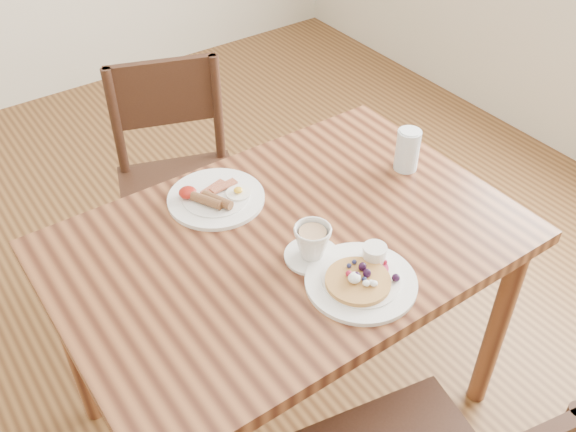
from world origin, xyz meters
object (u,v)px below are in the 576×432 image
object	(u,v)px
dining_table	(288,264)
pancake_plate	(362,278)
breakfast_plate	(215,197)
teacup_saucer	(312,244)
water_glass	(407,150)
chair_far	(178,177)

from	to	relation	value
dining_table	pancake_plate	xyz separation A→B (m)	(0.05, -0.24, 0.11)
breakfast_plate	teacup_saucer	xyz separation A→B (m)	(0.08, -0.34, 0.03)
water_glass	pancake_plate	bearing A→B (deg)	-145.13
teacup_saucer	pancake_plate	bearing A→B (deg)	-72.29
pancake_plate	water_glass	xyz separation A→B (m)	(0.41, 0.29, 0.05)
chair_far	teacup_saucer	bearing A→B (deg)	107.93
chair_far	breakfast_plate	xyz separation A→B (m)	(-0.11, -0.49, 0.27)
chair_far	water_glass	size ratio (longest dim) A/B	6.93
water_glass	breakfast_plate	bearing A→B (deg)	160.59
chair_far	pancake_plate	size ratio (longest dim) A/B	3.26
dining_table	breakfast_plate	distance (m)	0.28
pancake_plate	breakfast_plate	world-z (taller)	pancake_plate
chair_far	breakfast_plate	size ratio (longest dim) A/B	3.26
breakfast_plate	teacup_saucer	distance (m)	0.35
breakfast_plate	pancake_plate	bearing A→B (deg)	-74.92
dining_table	chair_far	xyz separation A→B (m)	(0.03, 0.72, -0.16)
dining_table	chair_far	bearing A→B (deg)	87.68
breakfast_plate	water_glass	size ratio (longest dim) A/B	2.13
pancake_plate	teacup_saucer	xyz separation A→B (m)	(-0.04, 0.14, 0.03)
pancake_plate	breakfast_plate	bearing A→B (deg)	105.08
dining_table	water_glass	distance (m)	0.49
pancake_plate	water_glass	world-z (taller)	water_glass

